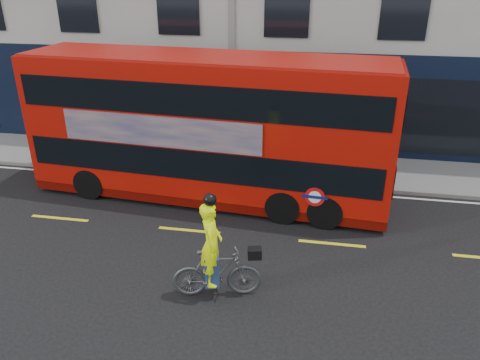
# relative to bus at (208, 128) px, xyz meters

# --- Properties ---
(ground) EXTENTS (120.00, 120.00, 0.00)m
(ground) POSITION_rel_bus_xyz_m (-0.07, -3.79, -2.31)
(ground) COLOR black
(ground) RESTS_ON ground
(pavement) EXTENTS (60.00, 3.00, 0.12)m
(pavement) POSITION_rel_bus_xyz_m (-0.07, 2.71, -2.25)
(pavement) COLOR gray
(pavement) RESTS_ON ground
(kerb) EXTENTS (60.00, 0.12, 0.13)m
(kerb) POSITION_rel_bus_xyz_m (-0.07, 1.21, -2.25)
(kerb) COLOR slate
(kerb) RESTS_ON ground
(road_edge_line) EXTENTS (58.00, 0.10, 0.01)m
(road_edge_line) POSITION_rel_bus_xyz_m (-0.07, 0.91, -2.31)
(road_edge_line) COLOR silver
(road_edge_line) RESTS_ON ground
(lane_dashes) EXTENTS (58.00, 0.12, 0.01)m
(lane_dashes) POSITION_rel_bus_xyz_m (-0.07, -2.29, -2.31)
(lane_dashes) COLOR yellow
(lane_dashes) RESTS_ON ground
(bus) EXTENTS (11.36, 3.42, 4.51)m
(bus) POSITION_rel_bus_xyz_m (0.00, 0.00, 0.00)
(bus) COLOR #AF0F07
(bus) RESTS_ON ground
(cyclist) EXTENTS (2.08, 0.98, 2.59)m
(cyclist) POSITION_rel_bus_xyz_m (1.31, -4.95, -1.45)
(cyclist) COLOR #4F5255
(cyclist) RESTS_ON ground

